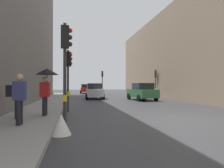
% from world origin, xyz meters
% --- Properties ---
extents(ground_plane, '(120.00, 120.00, 0.00)m').
position_xyz_m(ground_plane, '(0.00, 0.00, 0.00)').
color(ground_plane, '#38383A').
extents(sidewalk_kerb, '(2.51, 40.00, 0.16)m').
position_xyz_m(sidewalk_kerb, '(-6.67, 6.00, 0.08)').
color(sidewalk_kerb, gray).
rests_on(sidewalk_kerb, ground).
extents(building_facade_right, '(12.00, 34.73, 10.40)m').
position_xyz_m(building_facade_right, '(11.42, 10.88, 5.20)').
color(building_facade_right, gray).
rests_on(building_facade_right, ground).
extents(traffic_light_mid_street, '(0.33, 0.45, 3.49)m').
position_xyz_m(traffic_light_mid_street, '(5.11, 13.68, 2.41)').
color(traffic_light_mid_street, '#2D2D2D').
rests_on(traffic_light_mid_street, ground).
extents(traffic_light_far_median, '(0.25, 0.43, 3.76)m').
position_xyz_m(traffic_light_far_median, '(-0.59, 19.92, 2.59)').
color(traffic_light_far_median, '#2D2D2D').
rests_on(traffic_light_far_median, ground).
extents(traffic_light_near_left, '(0.44, 0.26, 3.87)m').
position_xyz_m(traffic_light_near_left, '(-5.10, -0.44, 2.67)').
color(traffic_light_near_left, '#2D2D2D').
rests_on(traffic_light_near_left, ground).
extents(traffic_light_near_right, '(0.44, 0.38, 3.56)m').
position_xyz_m(traffic_light_near_right, '(-5.10, 3.32, 2.46)').
color(traffic_light_near_right, '#2D2D2D').
rests_on(traffic_light_near_right, ground).
extents(car_red_sedan, '(2.03, 4.20, 1.76)m').
position_xyz_m(car_red_sedan, '(-2.58, 28.13, 0.88)').
color(car_red_sedan, red).
rests_on(car_red_sedan, ground).
extents(car_green_estate, '(2.23, 4.31, 1.76)m').
position_xyz_m(car_green_estate, '(2.09, 10.44, 0.88)').
color(car_green_estate, '#2D6038').
rests_on(car_green_estate, ground).
extents(car_silver_hatchback, '(2.16, 4.27, 1.76)m').
position_xyz_m(car_silver_hatchback, '(-2.45, 13.72, 0.88)').
color(car_silver_hatchback, '#BCBCC1').
rests_on(car_silver_hatchback, ground).
extents(pedestrian_with_umbrella, '(1.00, 1.00, 2.14)m').
position_xyz_m(pedestrian_with_umbrella, '(-6.01, 1.22, 1.84)').
color(pedestrian_with_umbrella, black).
rests_on(pedestrian_with_umbrella, sidewalk_kerb).
extents(pedestrian_with_grey_backpack, '(0.62, 0.36, 1.77)m').
position_xyz_m(pedestrian_with_grey_backpack, '(-6.68, -0.67, 1.16)').
color(pedestrian_with_grey_backpack, black).
rests_on(pedestrian_with_grey_backpack, sidewalk_kerb).
extents(pedestrian_with_black_backpack, '(0.64, 0.39, 1.77)m').
position_xyz_m(pedestrian_with_black_backpack, '(-7.09, 0.69, 1.16)').
color(pedestrian_with_black_backpack, black).
rests_on(pedestrian_with_black_backpack, sidewalk_kerb).
extents(warning_sign_triangle, '(0.64, 0.64, 0.65)m').
position_xyz_m(warning_sign_triangle, '(-5.18, -1.68, 0.33)').
color(warning_sign_triangle, silver).
rests_on(warning_sign_triangle, ground).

